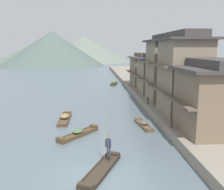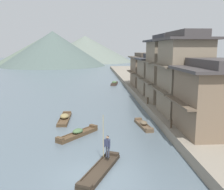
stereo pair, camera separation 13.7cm
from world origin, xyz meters
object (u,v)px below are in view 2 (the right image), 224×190
Objects in this scene: boat_moored_far at (65,118)px; house_waterfront_narrow at (157,74)px; boatman_person at (107,144)px; house_waterfront_nearest at (217,97)px; mooring_post_dock_mid at (148,101)px; boat_foreground_poled at (100,170)px; house_waterfront_tall at (167,69)px; boat_moored_second at (143,125)px; boat_moored_third at (114,83)px; mooring_post_dock_near at (171,124)px; house_waterfront_second at (183,74)px; boat_moored_nearest at (78,134)px; house_waterfront_far at (144,70)px.

house_waterfront_narrow is (13.35, 11.98, 3.66)m from boat_moored_far.
boatman_person is 10.21m from house_waterfront_nearest.
boat_moored_far is at bearing -160.20° from mooring_post_dock_mid.
mooring_post_dock_mid is (10.14, 3.65, 1.07)m from boat_moored_far.
house_waterfront_tall reaches higher than boat_foreground_poled.
boat_moored_second is at bearing -105.48° from mooring_post_dock_mid.
boat_moored_third reaches higher than boat_moored_second.
mooring_post_dock_mid is at bearing -148.77° from house_waterfront_tall.
mooring_post_dock_near is (5.96, 4.72, -0.14)m from boatman_person.
boat_moored_second is 3.81m from mooring_post_dock_near.
boat_moored_second is at bearing -88.98° from boat_moored_third.
boat_moored_nearest is at bearing -160.58° from house_waterfront_second.
house_waterfront_nearest is at bearing -87.66° from house_waterfront_tall.
boatman_person is 15.75m from mooring_post_dock_mid.
house_waterfront_tall reaches higher than house_waterfront_nearest.
house_waterfront_tall reaches higher than boat_moored_nearest.
boat_moored_far reaches higher than boat_foreground_poled.
house_waterfront_second is 1.00× the size of house_waterfront_tall.
boat_moored_far is 0.78× the size of house_waterfront_narrow.
boat_foreground_poled is 7.10m from boat_moored_nearest.
house_waterfront_narrow is (0.63, 13.44, -1.31)m from house_waterfront_second.
house_waterfront_tall reaches higher than boat_moored_third.
mooring_post_dock_near is (10.14, -6.20, 1.03)m from boat_moored_far.
boatman_person is at bearing -141.64° from mooring_post_dock_near.
house_waterfront_second is at bearing -91.98° from house_waterfront_tall.
boat_foreground_poled is 0.93× the size of boat_moored_far.
house_waterfront_second is at bearing 47.91° from boatman_person.
house_waterfront_tall reaches higher than house_waterfront_far.
boat_moored_nearest reaches higher than boat_foreground_poled.
house_waterfront_second reaches higher than house_waterfront_far.
house_waterfront_tall reaches higher than boat_moored_far.
boat_moored_nearest is at bearing 105.07° from boat_foreground_poled.
mooring_post_dock_mid is at bearing 106.61° from house_waterfront_nearest.
boatman_person is 24.80m from house_waterfront_narrow.
house_waterfront_far is at bearing 66.11° from boat_moored_nearest.
boat_moored_second is (4.11, 7.89, -1.18)m from boatman_person.
house_waterfront_second is 1.21× the size of house_waterfront_far.
mooring_post_dock_mid reaches higher than boat_moored_nearest.
mooring_post_dock_near is (-3.35, 1.38, -2.64)m from house_waterfront_nearest.
house_waterfront_second is (8.55, 9.46, 3.80)m from boatman_person.
mooring_post_dock_near is (6.50, 5.96, 1.13)m from boat_foreground_poled.
boat_foreground_poled is 10.25m from boat_moored_second.
house_waterfront_tall is 1.29× the size of house_waterfront_narrow.
mooring_post_dock_mid is (8.35, 8.96, 1.07)m from boat_moored_nearest.
boat_moored_far is (-3.64, 12.17, 0.11)m from boat_foreground_poled.
house_waterfront_far is at bearing 73.86° from boat_foreground_poled.
mooring_post_dock_near is (1.85, -3.17, 1.04)m from boat_moored_second.
house_waterfront_narrow is 9.19× the size of mooring_post_dock_near.
house_waterfront_narrow is at bearing 79.98° from mooring_post_dock_near.
boat_moored_second is 5.47× the size of mooring_post_dock_near.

